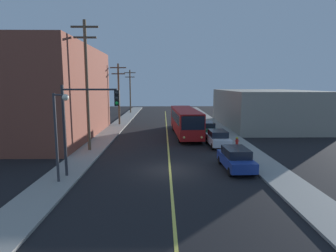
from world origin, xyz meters
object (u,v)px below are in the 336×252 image
object	(u,v)px
parked_car_white	(218,138)
street_lamp_left	(59,125)
utility_pole_mid	(119,91)
utility_pole_near	(87,81)
city_bus	(185,121)
parked_car_blue	(236,158)
utility_pole_far	(130,89)
fire_hydrant	(237,141)
traffic_signal_left_corner	(87,114)
parked_car_green	(207,128)

from	to	relation	value
parked_car_white	street_lamp_left	xyz separation A→B (m)	(-11.81, -10.56, 2.90)
utility_pole_mid	utility_pole_near	bearing A→B (deg)	-90.63
city_bus	parked_car_blue	xyz separation A→B (m)	(2.59, -13.91, -0.98)
parked_car_blue	street_lamp_left	size ratio (longest dim) A/B	0.81
street_lamp_left	utility_pole_mid	bearing A→B (deg)	90.74
city_bus	utility_pole_near	bearing A→B (deg)	-140.06
city_bus	utility_pole_far	xyz separation A→B (m)	(-9.70, 26.68, 3.34)
parked_car_white	utility_pole_mid	xyz separation A→B (m)	(-12.14, 15.05, 4.33)
utility_pole_far	fire_hydrant	size ratio (longest dim) A/B	10.77
traffic_signal_left_corner	parked_car_green	bearing A→B (deg)	56.74
parked_car_green	fire_hydrant	distance (m)	6.88
parked_car_white	traffic_signal_left_corner	bearing A→B (deg)	-137.97
parked_car_green	utility_pole_mid	size ratio (longest dim) A/B	0.49
parked_car_blue	utility_pole_mid	size ratio (longest dim) A/B	0.49
parked_car_blue	parked_car_green	world-z (taller)	same
parked_car_green	traffic_signal_left_corner	distance (m)	19.04
parked_car_white	fire_hydrant	world-z (taller)	parked_car_white
traffic_signal_left_corner	city_bus	bearing A→B (deg)	63.77
traffic_signal_left_corner	street_lamp_left	world-z (taller)	traffic_signal_left_corner
parked_car_white	parked_car_green	xyz separation A→B (m)	(-0.13, 6.29, 0.00)
city_bus	fire_hydrant	xyz separation A→B (m)	(4.65, -6.37, -1.23)
utility_pole_near	fire_hydrant	xyz separation A→B (m)	(14.19, 1.62, -5.90)
parked_car_white	fire_hydrant	xyz separation A→B (m)	(1.87, -0.29, -0.26)
parked_car_white	fire_hydrant	bearing A→B (deg)	-8.78
parked_car_white	fire_hydrant	size ratio (longest dim) A/B	5.28
parked_car_green	traffic_signal_left_corner	world-z (taller)	traffic_signal_left_corner
city_bus	parked_car_blue	size ratio (longest dim) A/B	2.75
parked_car_blue	utility_pole_mid	world-z (taller)	utility_pole_mid
parked_car_white	utility_pole_mid	distance (m)	19.82
parked_car_green	utility_pole_mid	world-z (taller)	utility_pole_mid
traffic_signal_left_corner	utility_pole_mid	bearing A→B (deg)	94.09
city_bus	utility_pole_far	distance (m)	28.58
utility_pole_mid	utility_pole_far	distance (m)	17.71
traffic_signal_left_corner	parked_car_blue	bearing A→B (deg)	8.57
parked_car_blue	fire_hydrant	distance (m)	7.83
fire_hydrant	utility_pole_near	bearing A→B (deg)	-173.49
utility_pole_near	parked_car_green	bearing A→B (deg)	33.89
utility_pole_mid	traffic_signal_left_corner	world-z (taller)	utility_pole_mid
parked_car_green	traffic_signal_left_corner	xyz separation A→B (m)	(-10.27, -15.66, 3.46)
city_bus	fire_hydrant	distance (m)	7.98
utility_pole_near	fire_hydrant	world-z (taller)	utility_pole_near
city_bus	parked_car_white	xyz separation A→B (m)	(2.78, -6.08, -0.98)
parked_car_green	parked_car_blue	bearing A→B (deg)	-90.27
parked_car_green	fire_hydrant	xyz separation A→B (m)	(1.99, -6.58, -0.26)
parked_car_green	fire_hydrant	size ratio (longest dim) A/B	5.26
street_lamp_left	fire_hydrant	bearing A→B (deg)	36.91
traffic_signal_left_corner	street_lamp_left	distance (m)	1.93
traffic_signal_left_corner	fire_hydrant	xyz separation A→B (m)	(12.26, 9.08, -3.72)
street_lamp_left	utility_pole_near	bearing A→B (deg)	93.42
parked_car_green	utility_pole_far	distance (m)	29.53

